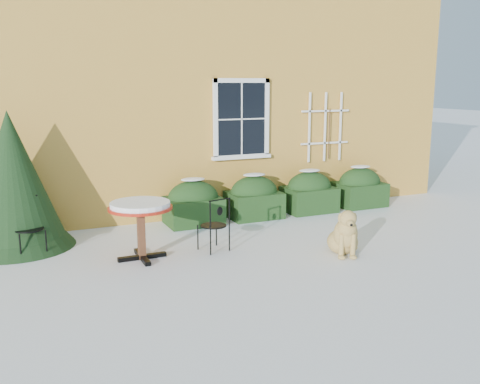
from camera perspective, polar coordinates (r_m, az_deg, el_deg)
name	(u,v)px	position (r m, az deg, el deg)	size (l,w,h in m)	color
ground	(266,261)	(8.33, 2.82, -7.35)	(80.00, 80.00, 0.00)	white
house	(146,63)	(14.48, -9.96, 13.45)	(12.40, 8.40, 6.40)	gold
hedge_row	(282,195)	(11.14, 4.52, -0.36)	(4.95, 0.80, 0.91)	black
evergreen_shrub	(13,193)	(9.53, -23.01, -0.14)	(1.88, 1.88, 2.27)	black
bistro_table	(140,212)	(8.33, -10.57, -2.08)	(0.98, 0.98, 0.91)	black
patio_chair_near	(215,224)	(8.69, -2.71, -3.47)	(0.48, 0.47, 0.89)	black
patio_chair_far	(28,227)	(9.09, -21.66, -3.47)	(0.49, 0.49, 0.94)	black
dog	(345,236)	(8.67, 11.10, -4.60)	(0.66, 0.84, 0.79)	tan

